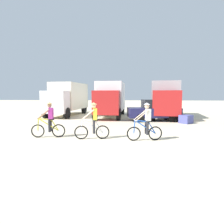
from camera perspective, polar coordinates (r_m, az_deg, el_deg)
name	(u,v)px	position (r m, az deg, el deg)	size (l,w,h in m)	color
ground_plane	(111,148)	(8.53, -0.39, -10.02)	(120.00, 120.00, 0.00)	beige
box_truck_cream_rv	(68,97)	(21.35, -12.44, 4.10)	(3.01, 6.95, 3.35)	beige
box_truck_avon_van	(111,97)	(19.70, -0.37, 4.14)	(2.67, 6.85, 3.35)	white
box_truck_grey_hauler	(165,98)	(19.63, 14.68, 3.96)	(3.17, 6.99, 3.35)	#9E9EA3
sedan_parked	(154,110)	(16.99, 11.84, 0.51)	(4.41, 2.35, 1.76)	#1E1E4C
cyclist_orange_shirt	(49,121)	(10.79, -17.37, -2.46)	(1.72, 0.52, 1.82)	black
cyclist_cowboy_hat	(93,122)	(9.95, -5.38, -2.87)	(1.72, 0.54, 1.82)	black
cyclist_near_camera	(146,123)	(9.75, 9.57, -3.09)	(1.71, 0.55, 1.82)	black
supply_crate	(186,119)	(16.25, 20.19, -1.92)	(0.75, 0.85, 0.63)	#4C5199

